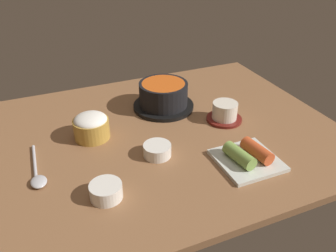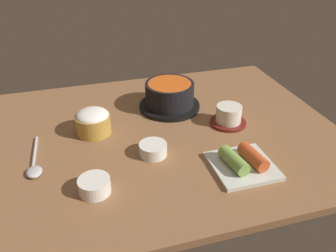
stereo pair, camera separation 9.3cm
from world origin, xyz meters
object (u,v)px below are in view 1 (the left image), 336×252
object	(u,v)px
tea_cup_with_saucer	(225,112)
stone_pot	(163,96)
rice_bowl	(91,126)
side_bowl_near	(106,191)
spoon	(37,176)
kimchi_plate	(248,157)
banchan_cup_center	(157,150)

from	to	relation	value
tea_cup_with_saucer	stone_pot	bearing A→B (deg)	133.49
rice_bowl	side_bowl_near	world-z (taller)	rice_bowl
tea_cup_with_saucer	spoon	xyz separation A→B (cm)	(-53.11, -6.04, -2.03)
rice_bowl	spoon	size ratio (longest dim) A/B	0.53
tea_cup_with_saucer	kimchi_plate	xyz separation A→B (cm)	(-5.34, -19.83, -1.10)
rice_bowl	tea_cup_with_saucer	xyz separation A→B (cm)	(37.72, -5.98, -1.01)
rice_bowl	side_bowl_near	distance (cm)	24.70
rice_bowl	banchan_cup_center	size ratio (longest dim) A/B	1.36
rice_bowl	kimchi_plate	world-z (taller)	rice_bowl
rice_bowl	tea_cup_with_saucer	world-z (taller)	rice_bowl
tea_cup_with_saucer	banchan_cup_center	world-z (taller)	tea_cup_with_saucer
rice_bowl	kimchi_plate	xyz separation A→B (cm)	(32.39, -25.81, -2.10)
banchan_cup_center	kimchi_plate	xyz separation A→B (cm)	(19.20, -11.18, -0.13)
rice_bowl	side_bowl_near	bearing A→B (deg)	-95.54
kimchi_plate	side_bowl_near	distance (cm)	34.79
tea_cup_with_saucer	banchan_cup_center	size ratio (longest dim) A/B	1.48
banchan_cup_center	kimchi_plate	distance (cm)	22.22
stone_pot	spoon	size ratio (longest dim) A/B	1.05
rice_bowl	kimchi_plate	bearing A→B (deg)	-38.56
tea_cup_with_saucer	banchan_cup_center	bearing A→B (deg)	-160.58
stone_pot	rice_bowl	bearing A→B (deg)	-161.30
stone_pot	banchan_cup_center	xyz separation A→B (cm)	(-11.07, -22.84, -2.43)
banchan_cup_center	spoon	distance (cm)	28.71
rice_bowl	spoon	distance (cm)	19.76
banchan_cup_center	side_bowl_near	xyz separation A→B (cm)	(-15.56, -9.89, 0.16)
side_bowl_near	kimchi_plate	bearing A→B (deg)	-2.12
stone_pot	tea_cup_with_saucer	xyz separation A→B (cm)	(13.46, -14.19, -1.46)
banchan_cup_center	side_bowl_near	size ratio (longest dim) A/B	1.00
banchan_cup_center	tea_cup_with_saucer	bearing A→B (deg)	19.42
banchan_cup_center	side_bowl_near	distance (cm)	18.44
kimchi_plate	rice_bowl	bearing A→B (deg)	141.44
kimchi_plate	spoon	xyz separation A→B (cm)	(-47.77, 13.79, -0.93)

